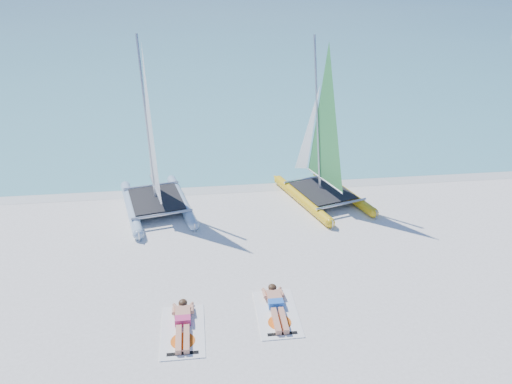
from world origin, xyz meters
TOP-DOWN VIEW (x-y plane):
  - ground at (0.00, 0.00)m, footprint 140.00×140.00m
  - sea at (0.00, 63.00)m, footprint 140.00×115.00m
  - wet_sand_strip at (0.00, 5.50)m, footprint 140.00×1.40m
  - catamaran_blue at (-3.64, 3.96)m, footprint 2.94×4.67m
  - catamaran_yellow at (2.14, 4.29)m, footprint 3.16×4.66m
  - towel_a at (-2.66, -2.61)m, footprint 1.00×1.85m
  - sunbather_a at (-2.66, -2.42)m, footprint 0.37×1.73m
  - towel_b at (-0.38, -2.25)m, footprint 1.00×1.85m
  - sunbather_b at (-0.38, -2.06)m, footprint 0.37×1.73m

SIDE VIEW (x-z plane):
  - ground at x=0.00m, z-range 0.00..0.00m
  - wet_sand_strip at x=0.00m, z-range 0.00..0.01m
  - sea at x=0.00m, z-range 0.00..0.01m
  - towel_a at x=-2.66m, z-range 0.00..0.02m
  - towel_b at x=-0.38m, z-range 0.00..0.02m
  - sunbather_a at x=-2.66m, z-range -0.01..0.25m
  - sunbather_b at x=-0.38m, z-range -0.01..0.25m
  - catamaran_blue at x=-3.64m, z-range -1.19..4.72m
  - catamaran_yellow at x=2.14m, z-range -1.07..4.72m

